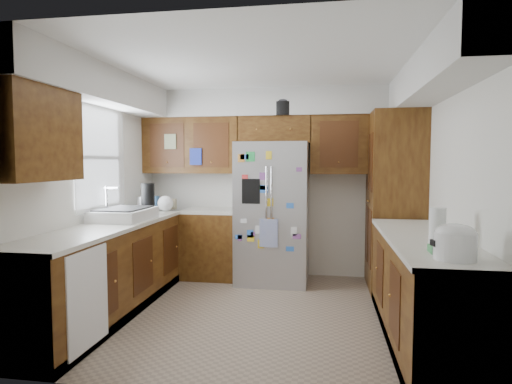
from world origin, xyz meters
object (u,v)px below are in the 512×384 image
at_px(fridge, 273,213).
at_px(paper_towel, 437,225).
at_px(pantry, 394,201).
at_px(rice_cooker, 455,241).

xyz_separation_m(fridge, paper_towel, (1.53, -1.96, 0.16)).
distance_m(pantry, paper_towel, 1.91).
distance_m(rice_cooker, paper_towel, 0.57).
relative_size(pantry, paper_towel, 7.71).
relative_size(fridge, paper_towel, 6.45).
bearing_deg(paper_towel, pantry, 90.94).
bearing_deg(pantry, rice_cooker, -90.01).
height_order(pantry, fridge, pantry).
height_order(rice_cooker, paper_towel, paper_towel).
relative_size(pantry, fridge, 1.19).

